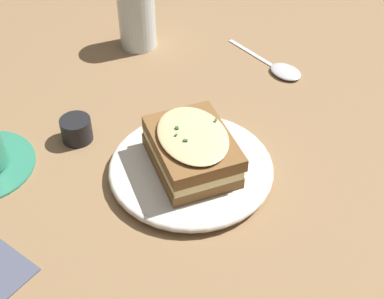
{
  "coord_description": "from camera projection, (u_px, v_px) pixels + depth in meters",
  "views": [
    {
      "loc": [
        -0.47,
        0.29,
        0.54
      ],
      "look_at": [
        -0.02,
        -0.0,
        0.05
      ],
      "focal_mm": 50.0,
      "sensor_mm": 36.0,
      "label": 1
    }
  ],
  "objects": [
    {
      "name": "sandwich",
      "position": [
        193.0,
        149.0,
        0.73
      ],
      "size": [
        0.16,
        0.13,
        0.06
      ],
      "rotation": [
        0.0,
        0.0,
        2.93
      ],
      "color": "brown",
      "rests_on": "dinner_plate"
    },
    {
      "name": "ground_plane",
      "position": [
        182.0,
        164.0,
        0.78
      ],
      "size": [
        2.4,
        2.4,
        0.0
      ],
      "primitive_type": "plane",
      "color": "olive"
    },
    {
      "name": "spoon",
      "position": [
        282.0,
        69.0,
        0.95
      ],
      "size": [
        0.18,
        0.05,
        0.01
      ],
      "rotation": [
        0.0,
        0.0,
        1.68
      ],
      "color": "silver",
      "rests_on": "ground_plane"
    },
    {
      "name": "dinner_plate",
      "position": [
        192.0,
        168.0,
        0.76
      ],
      "size": [
        0.23,
        0.23,
        0.02
      ],
      "color": "silver",
      "rests_on": "ground_plane"
    },
    {
      "name": "condiment_pot",
      "position": [
        76.0,
        129.0,
        0.81
      ],
      "size": [
        0.05,
        0.05,
        0.04
      ],
      "primitive_type": "cylinder",
      "color": "black",
      "rests_on": "ground_plane"
    },
    {
      "name": "water_glass",
      "position": [
        137.0,
        19.0,
        0.98
      ],
      "size": [
        0.07,
        0.07,
        0.11
      ],
      "primitive_type": "cylinder",
      "color": "silver",
      "rests_on": "ground_plane"
    }
  ]
}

